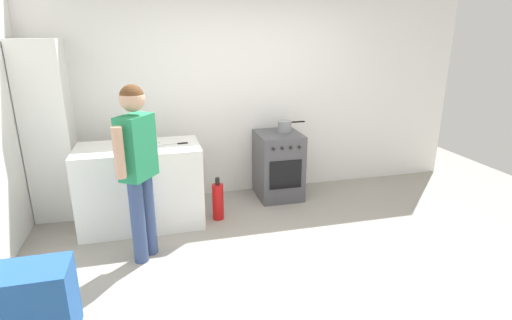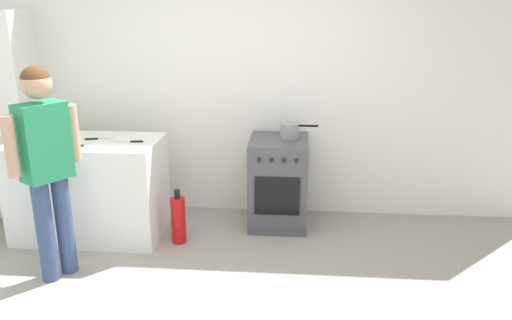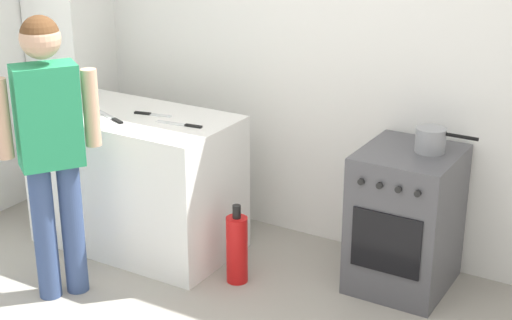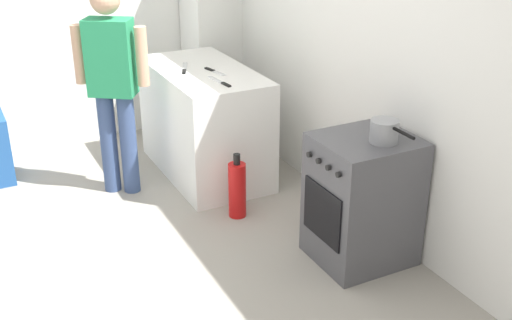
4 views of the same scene
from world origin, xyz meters
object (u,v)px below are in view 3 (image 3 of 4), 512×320
Objects in this scene: pot at (431,140)px; larder_cabinet at (73,65)px; oven_left at (406,219)px; knife_utility at (151,114)px; fire_extinguisher at (237,249)px; person at (50,135)px; knife_carving at (111,117)px; knife_chef at (181,124)px.

larder_cabinet is (-2.75, 0.05, 0.08)m from pot.
oven_left is 0.51m from pot.
pot is at bearing 12.57° from knife_utility.
fire_extinguisher is 2.03m from larder_cabinet.
fire_extinguisher is (0.80, 0.64, -0.77)m from person.
knife_utility is (-1.60, -0.33, 0.48)m from oven_left.
knife_carving is 0.63m from person.
larder_cabinet is (-0.98, 1.22, 0.02)m from person.
oven_left is 1.01m from fire_extinguisher.
person reaches higher than knife_carving.
fire_extinguisher is (0.44, -0.08, -0.69)m from knife_chef.
larder_cabinet is at bearing 159.48° from knife_chef.
knife_carving is 1.01× the size of knife_chef.
knife_chef is at bearing -14.25° from knife_utility.
knife_carving is 0.16× the size of larder_cabinet.
knife_carving is at bearing -134.20° from knife_utility.
oven_left is 1.90m from knife_carving.
larder_cabinet reaches higher than pot.
knife_utility is (0.18, 0.18, 0.00)m from knife_carving.
larder_cabinet reaches higher than fire_extinguisher.
knife_chef is at bearing -162.31° from pot.
knife_utility is 0.80m from person.
knife_utility is at bearing -167.43° from pot.
oven_left is at bearing -2.21° from larder_cabinet.
knife_utility is at bearing -22.13° from larder_cabinet.
pot is 2.12m from person.
larder_cabinet is at bearing 177.79° from oven_left.
oven_left is at bearing 16.88° from knife_chef.
knife_utility is 0.29m from knife_chef.
knife_utility is at bearing 168.21° from fire_extinguisher.
oven_left is 1.45m from knife_chef.
larder_cabinet is at bearing 157.87° from knife_utility.
person is at bearing -146.51° from pot.
pot reaches higher than knife_utility.
pot is at bearing 28.70° from fire_extinguisher.
larder_cabinet reaches higher than knife_chef.
person is 3.29× the size of fire_extinguisher.
person is at bearing -80.87° from knife_carving.
knife_carving reaches higher than fire_extinguisher.
larder_cabinet is (-1.05, 0.43, 0.10)m from knife_utility.
oven_left is 0.52× the size of person.
knife_carving is at bearing -166.65° from knife_chef.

